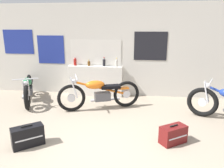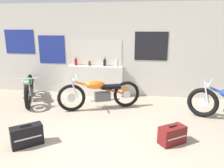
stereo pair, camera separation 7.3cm
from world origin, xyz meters
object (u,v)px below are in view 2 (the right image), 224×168
object	(u,v)px
bottle_left_center	(90,63)
motorcycle_green	(29,88)
bottle_center	(105,62)
bottle_right_center	(117,63)
motorcycle_orange	(100,93)
hard_case_black	(27,136)
hard_case_darkred	(172,135)
bottle_leftmost	(76,61)

from	to	relation	value
bottle_left_center	motorcycle_green	xyz separation A→B (m)	(-1.60, -0.87, -0.63)
bottle_left_center	bottle_center	world-z (taller)	bottle_center
bottle_right_center	motorcycle_green	bearing A→B (deg)	-161.40
bottle_center	bottle_right_center	world-z (taller)	bottle_center
motorcycle_orange	hard_case_black	world-z (taller)	motorcycle_orange
motorcycle_green	hard_case_black	bearing A→B (deg)	-62.57
hard_case_darkred	hard_case_black	size ratio (longest dim) A/B	0.96
bottle_leftmost	bottle_center	distance (m)	0.91
bottle_left_center	motorcycle_green	bearing A→B (deg)	-151.58
bottle_leftmost	motorcycle_orange	distance (m)	1.66
motorcycle_green	hard_case_darkred	size ratio (longest dim) A/B	3.34
motorcycle_orange	bottle_leftmost	bearing A→B (deg)	129.96
bottle_center	motorcycle_green	xyz separation A→B (m)	(-2.07, -0.88, -0.67)
bottle_right_center	motorcycle_orange	bearing A→B (deg)	-105.24
bottle_center	hard_case_darkred	size ratio (longest dim) A/B	0.50
bottle_leftmost	bottle_center	xyz separation A→B (m)	(0.91, 0.01, -0.00)
bottle_right_center	hard_case_darkred	size ratio (longest dim) A/B	0.48
bottle_leftmost	hard_case_black	distance (m)	3.29
hard_case_black	bottle_leftmost	bearing A→B (deg)	90.62
bottle_leftmost	motorcycle_green	bearing A→B (deg)	-143.15
bottle_leftmost	motorcycle_green	xyz separation A→B (m)	(-1.16, -0.87, -0.67)
bottle_center	motorcycle_orange	size ratio (longest dim) A/B	0.13
bottle_leftmost	motorcycle_orange	bearing A→B (deg)	-50.04
bottle_leftmost	hard_case_black	world-z (taller)	bottle_leftmost
hard_case_darkred	bottle_right_center	bearing A→B (deg)	117.02
bottle_right_center	hard_case_darkred	distance (m)	3.13
bottle_left_center	bottle_right_center	world-z (taller)	bottle_right_center
bottle_leftmost	motorcycle_green	world-z (taller)	bottle_leftmost
bottle_center	hard_case_black	xyz separation A→B (m)	(-0.88, -3.18, -0.87)
hard_case_darkred	hard_case_black	distance (m)	2.67
bottle_center	bottle_leftmost	bearing A→B (deg)	-179.43
bottle_leftmost	hard_case_darkred	distance (m)	3.91
bottle_left_center	bottle_center	size ratio (longest dim) A/B	0.67
hard_case_darkred	hard_case_black	bearing A→B (deg)	-170.22
hard_case_darkred	motorcycle_green	bearing A→B (deg)	154.22
bottle_right_center	motorcycle_orange	world-z (taller)	bottle_right_center
motorcycle_green	hard_case_darkred	distance (m)	4.26
bottle_left_center	hard_case_darkred	size ratio (longest dim) A/B	0.33
bottle_leftmost	motorcycle_orange	world-z (taller)	bottle_leftmost
motorcycle_green	bottle_left_center	bearing A→B (deg)	28.42
bottle_right_center	motorcycle_green	size ratio (longest dim) A/B	0.14
bottle_center	bottle_right_center	bearing A→B (deg)	-7.38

